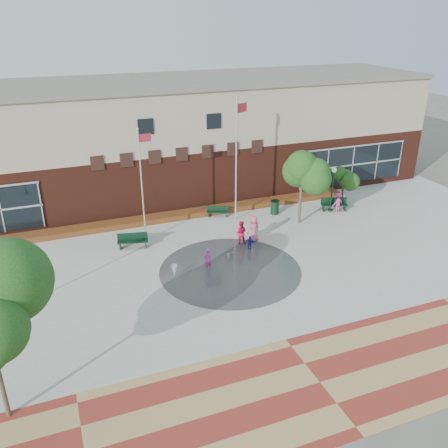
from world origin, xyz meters
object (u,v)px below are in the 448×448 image
object	(u,v)px
flagpole_right	(237,154)
trash_can	(275,207)
child_splash	(208,259)
flagpole_left	(142,180)
bench_left	(133,243)

from	to	relation	value
flagpole_right	trash_can	distance (m)	5.42
flagpole_right	child_splash	distance (m)	8.77
child_splash	flagpole_right	bearing A→B (deg)	-145.84
flagpole_left	flagpole_right	world-z (taller)	flagpole_right
flagpole_right	flagpole_left	bearing A→B (deg)	164.05
bench_left	child_splash	world-z (taller)	child_splash
flagpole_right	child_splash	bearing A→B (deg)	-149.88
flagpole_left	bench_left	world-z (taller)	flagpole_left
flagpole_right	trash_can	world-z (taller)	flagpole_right
flagpole_right	trash_can	bearing A→B (deg)	-26.94
flagpole_left	child_splash	size ratio (longest dim) A/B	5.53
trash_can	child_splash	world-z (taller)	child_splash
bench_left	child_splash	distance (m)	5.69
trash_can	bench_left	bearing A→B (deg)	-171.19
bench_left	child_splash	bearing A→B (deg)	-37.94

